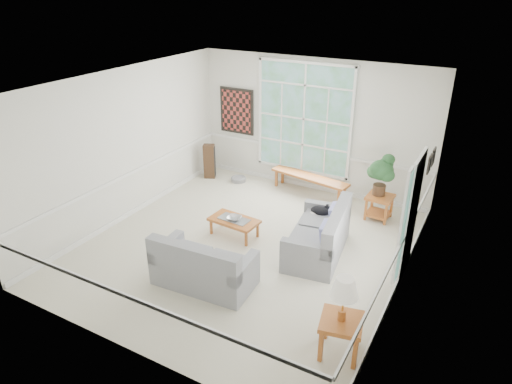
{
  "coord_description": "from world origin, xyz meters",
  "views": [
    {
      "loc": [
        3.64,
        -6.23,
        4.51
      ],
      "look_at": [
        0.1,
        0.2,
        1.05
      ],
      "focal_mm": 32.0,
      "sensor_mm": 36.0,
      "label": 1
    }
  ],
  "objects_px": {
    "loveseat_right": "(318,231)",
    "side_table": "(340,336)",
    "end_table": "(379,207)",
    "loveseat_front": "(204,261)",
    "coffee_table": "(234,227)"
  },
  "relations": [
    {
      "from": "coffee_table",
      "to": "side_table",
      "type": "distance_m",
      "value": 3.4
    },
    {
      "from": "end_table",
      "to": "side_table",
      "type": "xyz_separation_m",
      "value": [
        0.56,
        -3.95,
        0.02
      ]
    },
    {
      "from": "loveseat_right",
      "to": "coffee_table",
      "type": "relative_size",
      "value": 1.8
    },
    {
      "from": "loveseat_front",
      "to": "coffee_table",
      "type": "xyz_separation_m",
      "value": [
        -0.37,
        1.52,
        -0.26
      ]
    },
    {
      "from": "loveseat_front",
      "to": "coffee_table",
      "type": "bearing_deg",
      "value": 100.09
    },
    {
      "from": "loveseat_front",
      "to": "coffee_table",
      "type": "relative_size",
      "value": 1.7
    },
    {
      "from": "coffee_table",
      "to": "end_table",
      "type": "bearing_deg",
      "value": 46.21
    },
    {
      "from": "loveseat_right",
      "to": "loveseat_front",
      "type": "relative_size",
      "value": 1.06
    },
    {
      "from": "loveseat_right",
      "to": "side_table",
      "type": "relative_size",
      "value": 3.06
    },
    {
      "from": "loveseat_right",
      "to": "loveseat_front",
      "type": "height_order",
      "value": "loveseat_right"
    },
    {
      "from": "loveseat_right",
      "to": "side_table",
      "type": "bearing_deg",
      "value": -69.07
    },
    {
      "from": "end_table",
      "to": "side_table",
      "type": "bearing_deg",
      "value": -81.94
    },
    {
      "from": "loveseat_front",
      "to": "side_table",
      "type": "relative_size",
      "value": 2.89
    },
    {
      "from": "coffee_table",
      "to": "side_table",
      "type": "xyz_separation_m",
      "value": [
        2.8,
        -1.93,
        0.1
      ]
    },
    {
      "from": "coffee_table",
      "to": "end_table",
      "type": "xyz_separation_m",
      "value": [
        2.24,
        2.02,
        0.08
      ]
    }
  ]
}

